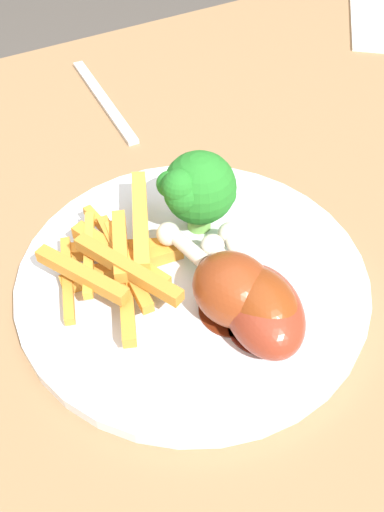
{
  "coord_description": "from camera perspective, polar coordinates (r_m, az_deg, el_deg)",
  "views": [
    {
      "loc": [
        0.14,
        0.28,
        1.07
      ],
      "look_at": [
        0.0,
        0.03,
        0.76
      ],
      "focal_mm": 38.1,
      "sensor_mm": 36.0,
      "label": 1
    }
  ],
  "objects": [
    {
      "name": "chicken_drumstick_extra",
      "position": [
        0.39,
        6.86,
        -4.76
      ],
      "size": [
        0.05,
        0.11,
        0.05
      ],
      "color": "#5B1F0B",
      "rests_on": "dinner_plate"
    },
    {
      "name": "chicken_drumstick_near",
      "position": [
        0.39,
        3.94,
        -3.18
      ],
      "size": [
        0.07,
        0.12,
        0.05
      ],
      "color": "#5D1F0D",
      "rests_on": "dinner_plate"
    },
    {
      "name": "dining_table",
      "position": [
        0.53,
        -1.52,
        -7.18
      ],
      "size": [
        1.29,
        0.85,
        0.73
      ],
      "color": "#8E6B47",
      "rests_on": "ground_plane"
    },
    {
      "name": "chicken_drumstick_far",
      "position": [
        0.39,
        7.28,
        -5.16
      ],
      "size": [
        0.07,
        0.13,
        0.04
      ],
      "color": "#5E1C11",
      "rests_on": "dinner_plate"
    },
    {
      "name": "dinner_plate",
      "position": [
        0.44,
        0.0,
        -2.31
      ],
      "size": [
        0.28,
        0.28,
        0.01
      ],
      "primitive_type": "cylinder",
      "color": "silver",
      "rests_on": "dining_table"
    },
    {
      "name": "carrot_fries_pile",
      "position": [
        0.42,
        -7.68,
        -0.08
      ],
      "size": [
        0.12,
        0.15,
        0.04
      ],
      "color": "orange",
      "rests_on": "dinner_plate"
    },
    {
      "name": "broccoli_floret_front",
      "position": [
        0.44,
        0.57,
        7.16
      ],
      "size": [
        0.07,
        0.06,
        0.07
      ],
      "color": "#74B850",
      "rests_on": "dinner_plate"
    },
    {
      "name": "fork",
      "position": [
        0.66,
        -9.29,
        15.89
      ],
      "size": [
        0.02,
        0.19,
        0.0
      ],
      "primitive_type": "cube",
      "rotation": [
        0.0,
        0.0,
        1.5
      ],
      "color": "silver",
      "rests_on": "dining_table"
    }
  ]
}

